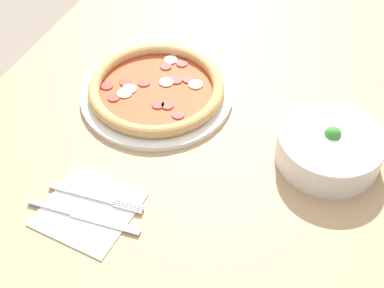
# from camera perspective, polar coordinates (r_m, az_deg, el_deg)

# --- Properties ---
(dining_table) EXTENTS (1.27, 0.96, 0.75)m
(dining_table) POSITION_cam_1_polar(r_m,az_deg,el_deg) (1.16, 1.13, -1.77)
(dining_table) COLOR tan
(dining_table) RESTS_ON ground_plane
(pizza) EXTENTS (0.33, 0.33, 0.04)m
(pizza) POSITION_cam_1_polar(r_m,az_deg,el_deg) (1.15, -3.80, 5.79)
(pizza) COLOR white
(pizza) RESTS_ON dining_table
(bowl) EXTENTS (0.20, 0.20, 0.08)m
(bowl) POSITION_cam_1_polar(r_m,az_deg,el_deg) (1.04, 14.49, -0.18)
(bowl) COLOR white
(bowl) RESTS_ON dining_table
(napkin) EXTENTS (0.17, 0.17, 0.00)m
(napkin) POSITION_cam_1_polar(r_m,az_deg,el_deg) (0.97, -10.94, -6.83)
(napkin) COLOR white
(napkin) RESTS_ON dining_table
(fork) EXTENTS (0.03, 0.18, 0.00)m
(fork) POSITION_cam_1_polar(r_m,az_deg,el_deg) (0.98, -10.39, -5.65)
(fork) COLOR silver
(fork) RESTS_ON napkin
(knife) EXTENTS (0.03, 0.21, 0.01)m
(knife) POSITION_cam_1_polar(r_m,az_deg,el_deg) (0.96, -12.06, -7.41)
(knife) COLOR silver
(knife) RESTS_ON napkin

